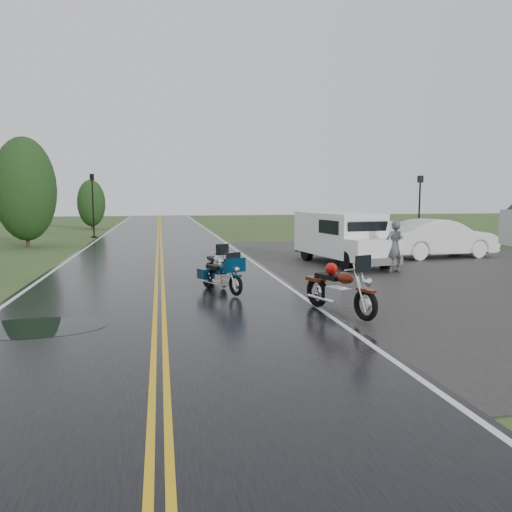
% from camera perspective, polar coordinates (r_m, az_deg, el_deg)
% --- Properties ---
extents(ground, '(120.00, 120.00, 0.00)m').
position_cam_1_polar(ground, '(12.53, -10.97, -5.91)').
color(ground, '#2D471E').
rests_on(ground, ground).
extents(road, '(8.00, 100.00, 0.04)m').
position_cam_1_polar(road, '(22.39, -10.98, -0.26)').
color(road, black).
rests_on(road, ground).
extents(parking_pad, '(14.00, 24.00, 0.03)m').
position_cam_1_polar(parking_pad, '(20.59, 21.32, -1.23)').
color(parking_pad, black).
rests_on(parking_pad, ground).
extents(motorcycle_red, '(1.60, 2.52, 1.40)m').
position_cam_1_polar(motorcycle_red, '(10.96, 12.45, -4.04)').
color(motorcycle_red, '#521909').
rests_on(motorcycle_red, ground).
extents(motorcycle_teal, '(1.50, 2.12, 1.18)m').
position_cam_1_polar(motorcycle_teal, '(13.44, -2.34, -2.35)').
color(motorcycle_teal, '#05263E').
rests_on(motorcycle_teal, ground).
extents(motorcycle_silver, '(1.08, 2.24, 1.27)m').
position_cam_1_polar(motorcycle_silver, '(14.68, -3.76, -1.42)').
color(motorcycle_silver, '#B5B7BD').
rests_on(motorcycle_silver, ground).
extents(van_white, '(2.89, 5.66, 2.12)m').
position_cam_1_polar(van_white, '(18.33, 10.39, 1.48)').
color(van_white, white).
rests_on(van_white, ground).
extents(person_at_van, '(0.75, 0.58, 1.85)m').
position_cam_1_polar(person_at_van, '(18.44, 15.51, 0.95)').
color(person_at_van, '#55565B').
rests_on(person_at_van, ground).
extents(sedan_white, '(5.30, 2.34, 1.69)m').
position_cam_1_polar(sedan_white, '(23.68, 20.18, 1.84)').
color(sedan_white, white).
rests_on(sedan_white, ground).
extents(lamp_post_far_left, '(0.36, 0.36, 4.25)m').
position_cam_1_polar(lamp_post_far_left, '(34.72, -18.13, 5.49)').
color(lamp_post_far_left, black).
rests_on(lamp_post_far_left, ground).
extents(lamp_post_far_right, '(0.33, 0.33, 3.88)m').
position_cam_1_polar(lamp_post_far_right, '(28.28, 18.15, 4.89)').
color(lamp_post_far_right, black).
rests_on(lamp_post_far_right, ground).
extents(tree_left_mid, '(3.22, 3.22, 5.03)m').
position_cam_1_polar(tree_left_mid, '(29.50, -24.83, 5.78)').
color(tree_left_mid, '#1E3D19').
rests_on(tree_left_mid, ground).
extents(tree_left_far, '(2.28, 2.28, 3.51)m').
position_cam_1_polar(tree_left_far, '(43.81, -18.29, 5.21)').
color(tree_left_far, '#1E3D19').
rests_on(tree_left_far, ground).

